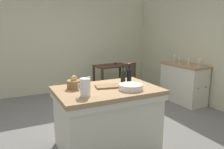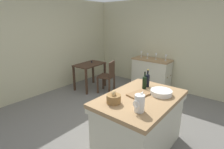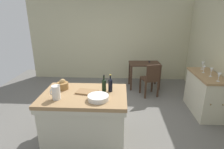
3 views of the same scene
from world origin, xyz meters
name	(u,v)px [view 1 (image 1 of 3)]	position (x,y,z in m)	size (l,w,h in m)	color
ground_plane	(103,126)	(0.00, 0.00, 0.00)	(6.76, 6.76, 0.00)	#66635E
wall_back	(64,44)	(0.00, 2.60, 1.30)	(5.32, 0.12, 2.60)	#B7B28E
wall_right	(210,48)	(2.60, 0.00, 1.30)	(0.12, 5.20, 2.60)	#B7B28E
island_table	(107,116)	(-0.24, -0.69, 0.48)	(1.43, 0.96, 0.89)	#99754C
side_cabinet	(183,83)	(2.26, 0.39, 0.46)	(0.52, 1.13, 0.91)	#99754C
writing_desk	(112,70)	(1.07, 1.81, 0.64)	(0.93, 0.62, 0.82)	#3D281C
wooden_chair	(127,79)	(1.17, 1.17, 0.50)	(0.50, 0.50, 0.92)	#3D281C
pitcher	(85,87)	(-0.63, -0.90, 1.01)	(0.17, 0.13, 0.27)	silver
wash_bowl	(131,87)	(0.03, -0.89, 0.93)	(0.33, 0.33, 0.08)	silver
bread_basket	(74,84)	(-0.66, -0.50, 0.96)	(0.20, 0.20, 0.19)	olive
cutting_board	(108,86)	(-0.20, -0.64, 0.91)	(0.35, 0.22, 0.02)	olive
wine_bottle_dark	(129,75)	(0.20, -0.56, 1.02)	(0.07, 0.07, 0.31)	black
wine_bottle_amber	(123,76)	(0.09, -0.57, 1.01)	(0.07, 0.07, 0.29)	black
wine_glass_far_left	(199,61)	(2.28, -0.01, 1.03)	(0.07, 0.07, 0.17)	white
wine_glass_left	(189,59)	(2.26, 0.28, 1.04)	(0.07, 0.07, 0.18)	white
wine_glass_middle	(179,59)	(2.22, 0.52, 1.02)	(0.07, 0.07, 0.15)	white
wine_glass_right	(174,57)	(2.29, 0.78, 1.04)	(0.07, 0.07, 0.18)	white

